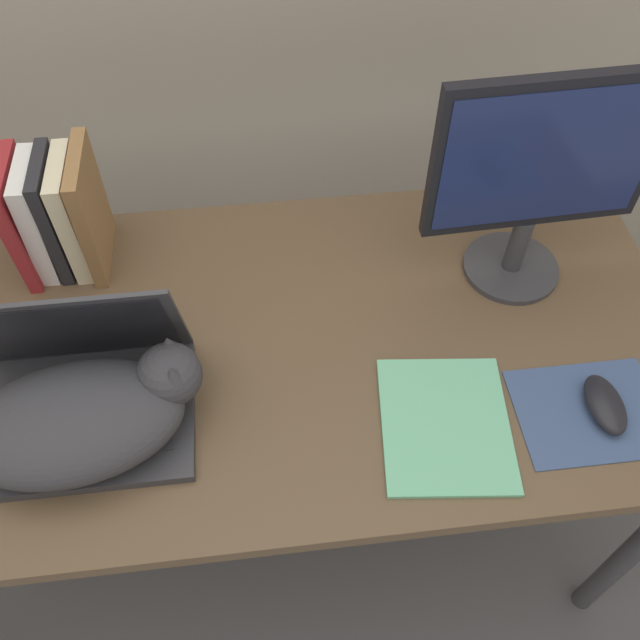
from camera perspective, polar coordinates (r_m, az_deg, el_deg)
name	(u,v)px	position (r m, az deg, el deg)	size (l,w,h in m)	color
desk	(268,366)	(1.25, -4.43, -3.88)	(1.49, 0.73, 0.74)	brown
laptop	(83,391)	(1.14, -19.30, -5.69)	(0.34, 0.26, 0.26)	#2D2D33
cat	(83,417)	(1.09, -19.30, -7.75)	(0.44, 0.25, 0.15)	#333338
external_monitor	(541,176)	(1.19, 18.09, 11.43)	(0.38, 0.18, 0.42)	#333338
mousepad	(589,412)	(1.20, 21.69, -7.20)	(0.24, 0.18, 0.00)	#384C75
computer_mouse	(605,404)	(1.19, 22.88, -6.56)	(0.06, 0.11, 0.03)	black
book_row	(57,215)	(1.33, -21.25, 8.26)	(0.15, 0.17, 0.24)	maroon
notepad	(445,424)	(1.12, 10.50, -8.60)	(0.23, 0.27, 0.01)	#6BBC93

